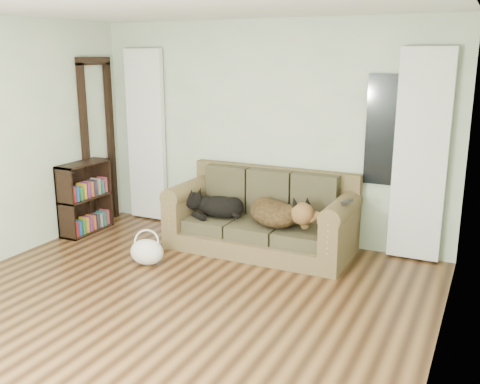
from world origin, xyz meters
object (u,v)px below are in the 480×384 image
at_px(dog_black_lab, 218,206).
at_px(bookshelf, 85,194).
at_px(dog_shepherd, 277,214).
at_px(tote_bag, 147,250).
at_px(sofa, 260,212).

xyz_separation_m(dog_black_lab, bookshelf, (-1.73, -0.31, 0.02)).
height_order(dog_shepherd, tote_bag, dog_shepherd).
bearing_deg(dog_black_lab, tote_bag, -110.47).
distance_m(sofa, tote_bag, 1.35).
bearing_deg(dog_shepherd, tote_bag, 72.81).
relative_size(sofa, bookshelf, 2.31).
bearing_deg(sofa, tote_bag, -133.79).
distance_m(dog_black_lab, dog_shepherd, 0.77).
bearing_deg(dog_shepherd, sofa, 14.32).
relative_size(sofa, dog_shepherd, 2.99).
distance_m(tote_bag, bookshelf, 1.50).
height_order(dog_black_lab, dog_shepherd, dog_shepherd).
distance_m(dog_black_lab, tote_bag, 1.02).
relative_size(dog_shepherd, tote_bag, 1.83).
distance_m(sofa, dog_shepherd, 0.27).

